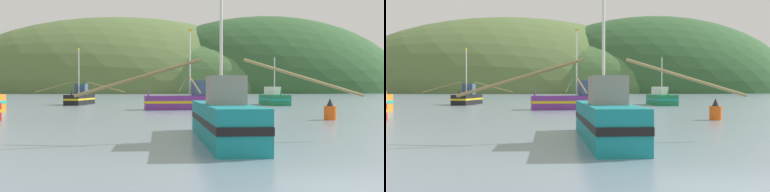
% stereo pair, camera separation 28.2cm
% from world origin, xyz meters
% --- Properties ---
extents(ground_plane, '(600.00, 600.00, 0.00)m').
position_xyz_m(ground_plane, '(0.00, 0.00, 0.00)').
color(ground_plane, slate).
extents(hill_mid_left, '(98.25, 78.60, 49.33)m').
position_xyz_m(hill_mid_left, '(-86.54, 216.64, 0.00)').
color(hill_mid_left, '#2D562D').
rests_on(hill_mid_left, ground).
extents(hill_far_right, '(129.88, 103.91, 70.75)m').
position_xyz_m(hill_far_right, '(38.52, 197.81, 0.00)').
color(hill_far_right, '#2D562D').
rests_on(hill_far_right, ground).
extents(hill_far_left, '(172.79, 138.23, 72.85)m').
position_xyz_m(hill_far_left, '(-29.23, 213.55, 0.00)').
color(hill_far_left, '#516B38').
rests_on(hill_far_left, ground).
extents(hill_mid_right, '(84.53, 67.62, 44.45)m').
position_xyz_m(hill_mid_right, '(12.47, 179.80, 0.00)').
color(hill_mid_right, '#47703D').
rests_on(hill_mid_right, ground).
extents(fishing_boat_purple, '(8.48, 12.29, 7.62)m').
position_xyz_m(fishing_boat_purple, '(-2.20, 32.92, 0.86)').
color(fishing_boat_purple, '#6B2D84').
rests_on(fishing_boat_purple, ground).
extents(fishing_boat_black, '(11.28, 7.01, 6.92)m').
position_xyz_m(fishing_boat_black, '(-15.28, 45.95, 0.80)').
color(fishing_boat_black, black).
rests_on(fishing_boat_black, ground).
extents(fishing_boat_green, '(2.63, 6.17, 5.91)m').
position_xyz_m(fishing_boat_green, '(8.38, 43.72, 0.73)').
color(fishing_boat_green, '#197A47').
rests_on(fishing_boat_green, ground).
extents(fishing_boat_teal, '(11.28, 9.08, 6.53)m').
position_xyz_m(fishing_boat_teal, '(-1.83, 8.32, 0.85)').
color(fishing_boat_teal, '#147F84').
rests_on(fishing_boat_teal, ground).
extents(channel_buoy, '(0.76, 0.76, 1.38)m').
position_xyz_m(channel_buoy, '(6.24, 18.96, 0.56)').
color(channel_buoy, '#E55914').
rests_on(channel_buoy, ground).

